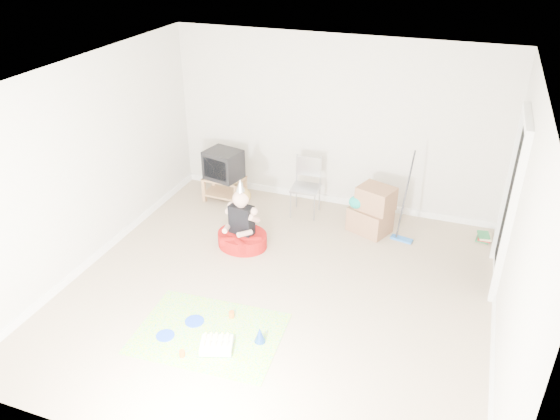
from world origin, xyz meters
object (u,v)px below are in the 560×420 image
(tv_stand, at_px, (225,186))
(seated_woman, at_px, (242,232))
(folding_chair, at_px, (306,188))
(birthday_cake, at_px, (217,346))
(crt_tv, at_px, (223,165))
(cardboard_boxes, at_px, (372,210))

(tv_stand, height_order, seated_woman, seated_woman)
(tv_stand, bearing_deg, folding_chair, -0.10)
(seated_woman, relative_size, birthday_cake, 2.53)
(birthday_cake, bearing_deg, seated_woman, 105.84)
(crt_tv, bearing_deg, cardboard_boxes, 8.82)
(folding_chair, distance_m, seated_woman, 1.29)
(seated_woman, xyz_separation_m, birthday_cake, (0.56, -1.98, -0.17))
(folding_chair, relative_size, birthday_cake, 2.24)
(birthday_cake, bearing_deg, tv_stand, 113.53)
(crt_tv, xyz_separation_m, cardboard_boxes, (2.38, -0.17, -0.28))
(folding_chair, distance_m, cardboard_boxes, 1.06)
(crt_tv, relative_size, cardboard_boxes, 0.75)
(folding_chair, bearing_deg, cardboard_boxes, -9.00)
(tv_stand, height_order, folding_chair, folding_chair)
(tv_stand, xyz_separation_m, folding_chair, (1.34, -0.00, 0.20))
(crt_tv, relative_size, folding_chair, 0.58)
(crt_tv, bearing_deg, seated_woman, -42.43)
(folding_chair, distance_m, birthday_cake, 3.16)
(tv_stand, distance_m, folding_chair, 1.35)
(crt_tv, relative_size, seated_woman, 0.52)
(tv_stand, height_order, crt_tv, crt_tv)
(seated_woman, height_order, birthday_cake, seated_woman)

